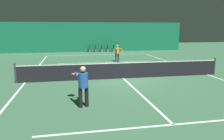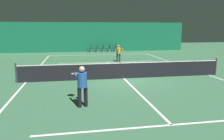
# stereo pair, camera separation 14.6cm
# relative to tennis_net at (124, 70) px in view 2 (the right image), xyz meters

# --- Properties ---
(ground_plane) EXTENTS (60.00, 60.00, 0.00)m
(ground_plane) POSITION_rel_tennis_net_xyz_m (0.00, 0.00, -0.51)
(ground_plane) COLOR #386647
(backdrop_curtain) EXTENTS (23.00, 0.12, 3.65)m
(backdrop_curtain) POSITION_rel_tennis_net_xyz_m (0.00, 15.40, 1.32)
(backdrop_curtain) COLOR #146042
(backdrop_curtain) RESTS_ON ground
(court_line_baseline_far) EXTENTS (11.00, 0.10, 0.00)m
(court_line_baseline_far) POSITION_rel_tennis_net_xyz_m (0.00, 11.90, -0.51)
(court_line_baseline_far) COLOR white
(court_line_baseline_far) RESTS_ON ground
(court_line_service_far) EXTENTS (8.25, 0.10, 0.00)m
(court_line_service_far) POSITION_rel_tennis_net_xyz_m (0.00, 6.40, -0.51)
(court_line_service_far) COLOR white
(court_line_service_far) RESTS_ON ground
(court_line_service_near) EXTENTS (8.25, 0.10, 0.00)m
(court_line_service_near) POSITION_rel_tennis_net_xyz_m (0.00, -6.40, -0.51)
(court_line_service_near) COLOR white
(court_line_service_near) RESTS_ON ground
(court_line_sideline_left) EXTENTS (0.10, 23.80, 0.00)m
(court_line_sideline_left) POSITION_rel_tennis_net_xyz_m (-5.50, 0.00, -0.51)
(court_line_sideline_left) COLOR white
(court_line_sideline_left) RESTS_ON ground
(court_line_sideline_right) EXTENTS (0.10, 23.80, 0.00)m
(court_line_sideline_right) POSITION_rel_tennis_net_xyz_m (5.50, 0.00, -0.51)
(court_line_sideline_right) COLOR white
(court_line_sideline_right) RESTS_ON ground
(court_line_centre) EXTENTS (0.10, 12.80, 0.00)m
(court_line_centre) POSITION_rel_tennis_net_xyz_m (0.00, 0.00, -0.51)
(court_line_centre) COLOR white
(court_line_centre) RESTS_ON ground
(tennis_net) EXTENTS (12.00, 0.10, 1.07)m
(tennis_net) POSITION_rel_tennis_net_xyz_m (0.00, 0.00, 0.00)
(tennis_net) COLOR black
(tennis_net) RESTS_ON ground
(player_near) EXTENTS (0.68, 1.34, 1.55)m
(player_near) POSITION_rel_tennis_net_xyz_m (-2.61, -4.29, 0.39)
(player_near) COLOR black
(player_near) RESTS_ON ground
(player_far) EXTENTS (0.70, 1.32, 1.50)m
(player_far) POSITION_rel_tennis_net_xyz_m (1.02, 6.41, 0.36)
(player_far) COLOR #2D2D38
(player_far) RESTS_ON ground
(courtside_chair_0) EXTENTS (0.44, 0.44, 0.84)m
(courtside_chair_0) POSITION_rel_tennis_net_xyz_m (-0.82, 14.85, -0.03)
(courtside_chair_0) COLOR #99999E
(courtside_chair_0) RESTS_ON ground
(courtside_chair_1) EXTENTS (0.44, 0.44, 0.84)m
(courtside_chair_1) POSITION_rel_tennis_net_xyz_m (-0.05, 14.85, -0.03)
(courtside_chair_1) COLOR #99999E
(courtside_chair_1) RESTS_ON ground
(courtside_chair_2) EXTENTS (0.44, 0.44, 0.84)m
(courtside_chair_2) POSITION_rel_tennis_net_xyz_m (0.71, 14.85, -0.03)
(courtside_chair_2) COLOR #99999E
(courtside_chair_2) RESTS_ON ground
(courtside_chair_3) EXTENTS (0.44, 0.44, 0.84)m
(courtside_chair_3) POSITION_rel_tennis_net_xyz_m (1.48, 14.85, -0.03)
(courtside_chair_3) COLOR #99999E
(courtside_chair_3) RESTS_ON ground
(courtside_chair_4) EXTENTS (0.44, 0.44, 0.84)m
(courtside_chair_4) POSITION_rel_tennis_net_xyz_m (2.24, 14.85, -0.03)
(courtside_chair_4) COLOR #99999E
(courtside_chair_4) RESTS_ON ground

